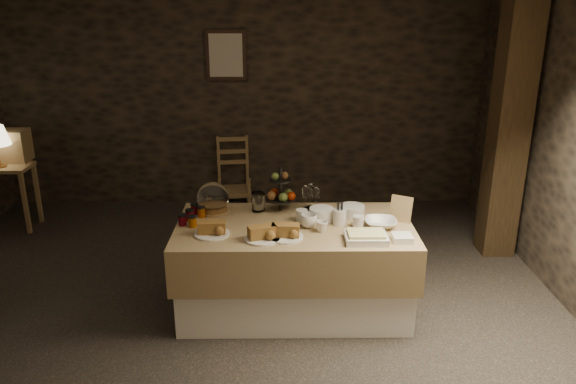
{
  "coord_description": "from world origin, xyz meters",
  "views": [
    {
      "loc": [
        0.48,
        -3.94,
        2.37
      ],
      "look_at": [
        0.52,
        0.2,
        0.92
      ],
      "focal_mm": 35.0,
      "sensor_mm": 36.0,
      "label": 1
    }
  ],
  "objects_px": {
    "chair": "(234,177)",
    "fruit_stand": "(281,194)",
    "buffet_table": "(294,260)",
    "console_table": "(0,177)",
    "timber_column": "(510,121)",
    "wine_rack": "(8,146)"
  },
  "relations": [
    {
      "from": "buffet_table",
      "to": "fruit_stand",
      "type": "bearing_deg",
      "value": 107.77
    },
    {
      "from": "wine_rack",
      "to": "chair",
      "type": "height_order",
      "value": "wine_rack"
    },
    {
      "from": "console_table",
      "to": "chair",
      "type": "distance_m",
      "value": 2.5
    },
    {
      "from": "chair",
      "to": "fruit_stand",
      "type": "bearing_deg",
      "value": -80.91
    },
    {
      "from": "buffet_table",
      "to": "timber_column",
      "type": "distance_m",
      "value": 2.41
    },
    {
      "from": "chair",
      "to": "fruit_stand",
      "type": "xyz_separation_m",
      "value": [
        0.56,
        -1.99,
        0.49
      ]
    },
    {
      "from": "buffet_table",
      "to": "wine_rack",
      "type": "distance_m",
      "value": 3.57
    },
    {
      "from": "console_table",
      "to": "chair",
      "type": "height_order",
      "value": "chair"
    },
    {
      "from": "wine_rack",
      "to": "timber_column",
      "type": "height_order",
      "value": "timber_column"
    },
    {
      "from": "timber_column",
      "to": "fruit_stand",
      "type": "bearing_deg",
      "value": -160.83
    },
    {
      "from": "buffet_table",
      "to": "chair",
      "type": "xyz_separation_m",
      "value": [
        -0.66,
        2.3,
        -0.04
      ]
    },
    {
      "from": "buffet_table",
      "to": "timber_column",
      "type": "xyz_separation_m",
      "value": [
        1.98,
        1.04,
        0.89
      ]
    },
    {
      "from": "chair",
      "to": "fruit_stand",
      "type": "relative_size",
      "value": 1.8
    },
    {
      "from": "buffet_table",
      "to": "wine_rack",
      "type": "relative_size",
      "value": 4.31
    },
    {
      "from": "chair",
      "to": "timber_column",
      "type": "relative_size",
      "value": 0.25
    },
    {
      "from": "chair",
      "to": "fruit_stand",
      "type": "distance_m",
      "value": 2.12
    },
    {
      "from": "console_table",
      "to": "fruit_stand",
      "type": "distance_m",
      "value": 3.27
    },
    {
      "from": "buffet_table",
      "to": "timber_column",
      "type": "height_order",
      "value": "timber_column"
    },
    {
      "from": "chair",
      "to": "timber_column",
      "type": "height_order",
      "value": "timber_column"
    },
    {
      "from": "wine_rack",
      "to": "chair",
      "type": "xyz_separation_m",
      "value": [
        2.36,
        0.44,
        -0.5
      ]
    },
    {
      "from": "console_table",
      "to": "fruit_stand",
      "type": "xyz_separation_m",
      "value": [
        2.96,
        -1.36,
        0.29
      ]
    },
    {
      "from": "buffet_table",
      "to": "console_table",
      "type": "relative_size",
      "value": 2.6
    }
  ]
}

